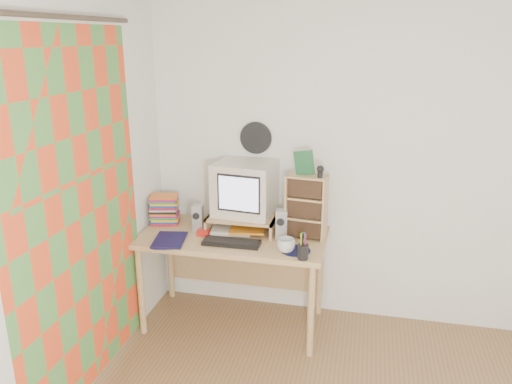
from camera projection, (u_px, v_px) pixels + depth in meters
The scene contains 20 objects.
back_wall at pixel (377, 166), 3.73m from camera, with size 3.50×3.50×0.00m, color white.
left_wall at pixel (18, 232), 2.48m from camera, with size 3.50×3.50×0.00m, color white.
curtain at pixel (80, 219), 2.95m from camera, with size 2.20×2.20×0.00m, color #F04A22.
wall_disc at pixel (256, 138), 3.86m from camera, with size 0.25×0.25×0.02m, color black.
desk at pixel (235, 248), 3.86m from camera, with size 1.40×0.70×0.75m.
monitor_riser at pixel (242, 219), 3.81m from camera, with size 0.52×0.30×0.12m.
crt_monitor at pixel (244, 189), 3.79m from camera, with size 0.43×0.43×0.40m, color beige.
speaker_left at pixel (198, 218), 3.80m from camera, with size 0.08×0.08×0.21m, color #A8A8AD.
speaker_right at pixel (282, 224), 3.66m from camera, with size 0.08×0.08×0.22m, color #A8A8AD.
keyboard at pixel (232, 243), 3.58m from camera, with size 0.42×0.14×0.03m, color black.
dvd_stack at pixel (164, 205), 3.95m from camera, with size 0.21×0.15×0.30m, color brown, non-canonical shape.
cd_rack at pixel (306, 207), 3.65m from camera, with size 0.29×0.15×0.48m, color tan.
mug at pixel (286, 245), 3.45m from camera, with size 0.13×0.13×0.10m, color silver.
diary at pixel (155, 238), 3.63m from camera, with size 0.27×0.20×0.05m, color #13103D.
mousepad at pixel (296, 251), 3.48m from camera, with size 0.21×0.21×0.00m, color black.
pen_cup at pixel (303, 249), 3.33m from camera, with size 0.07×0.07×0.15m, color black, non-canonical shape.
papers at pixel (238, 229), 3.81m from camera, with size 0.30×0.22×0.04m, color silver, non-canonical shape.
red_box at pixel (203, 233), 3.74m from camera, with size 0.09×0.05×0.04m, color red.
game_box at pixel (304, 163), 3.57m from camera, with size 0.14×0.03×0.17m, color #164F28.
webcam at pixel (320, 172), 3.51m from camera, with size 0.05×0.05×0.09m, color black, non-canonical shape.
Camera 1 is at (-0.08, -1.98, 2.18)m, focal length 35.00 mm.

